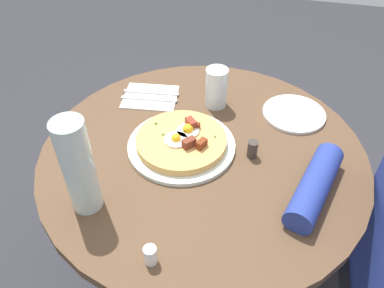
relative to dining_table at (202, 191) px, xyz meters
name	(u,v)px	position (x,y,z in m)	size (l,w,h in m)	color
ground_plane	(200,282)	(0.00, 0.00, -0.55)	(6.00, 6.00, 0.00)	#2D2D33
dining_table	(202,191)	(0.00, 0.00, 0.00)	(0.89, 0.89, 0.72)	brown
pizza_plate	(181,147)	(0.00, 0.06, 0.18)	(0.30, 0.30, 0.01)	silver
breakfast_pizza	(181,141)	(0.00, 0.06, 0.20)	(0.25, 0.25, 0.05)	#DCA659
bread_plate	(294,114)	(0.22, -0.24, 0.18)	(0.19, 0.19, 0.01)	white
napkin	(150,97)	(0.21, 0.22, 0.17)	(0.17, 0.14, 0.00)	white
fork	(151,92)	(0.22, 0.22, 0.18)	(0.18, 0.01, 0.01)	silver
knife	(149,99)	(0.19, 0.22, 0.18)	(0.18, 0.01, 0.01)	silver
water_glass	(216,88)	(0.22, 0.01, 0.23)	(0.07, 0.07, 0.13)	silver
water_bottle	(78,167)	(-0.25, 0.23, 0.30)	(0.07, 0.07, 0.25)	silver
salt_shaker	(150,255)	(-0.36, 0.03, 0.19)	(0.03, 0.03, 0.05)	white
pepper_shaker	(252,149)	(0.01, -0.13, 0.19)	(0.03, 0.03, 0.05)	#3F3833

